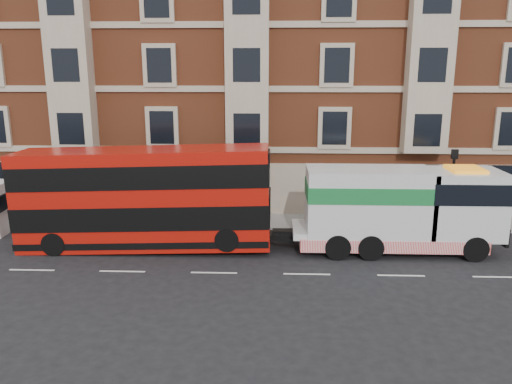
# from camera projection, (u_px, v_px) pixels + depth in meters

# --- Properties ---
(ground) EXTENTS (120.00, 120.00, 0.00)m
(ground) POSITION_uv_depth(u_px,v_px,m) (214.00, 273.00, 21.50)
(ground) COLOR black
(ground) RESTS_ON ground
(sidewalk) EXTENTS (90.00, 3.00, 0.15)m
(sidewalk) POSITION_uv_depth(u_px,v_px,m) (230.00, 221.00, 28.77)
(sidewalk) COLOR slate
(sidewalk) RESTS_ON ground
(victorian_terrace) EXTENTS (45.00, 12.00, 20.40)m
(victorian_terrace) POSITION_uv_depth(u_px,v_px,m) (245.00, 47.00, 33.70)
(victorian_terrace) COLOR brown
(victorian_terrace) RESTS_ON ground
(lamp_post_west) EXTENTS (0.35, 0.15, 4.35)m
(lamp_post_west) POSITION_uv_depth(u_px,v_px,m) (117.00, 181.00, 27.12)
(lamp_post_west) COLOR black
(lamp_post_west) RESTS_ON sidewalk
(lamp_post_east) EXTENTS (0.35, 0.15, 4.35)m
(lamp_post_east) POSITION_uv_depth(u_px,v_px,m) (452.00, 183.00, 26.45)
(lamp_post_east) COLOR black
(lamp_post_east) RESTS_ON sidewalk
(double_decker_bus) EXTENTS (12.08, 2.77, 4.89)m
(double_decker_bus) POSITION_uv_depth(u_px,v_px,m) (144.00, 197.00, 24.00)
(double_decker_bus) COLOR #AD1209
(double_decker_bus) RESTS_ON ground
(tow_truck) EXTENTS (9.68, 2.86, 4.03)m
(tow_truck) POSITION_uv_depth(u_px,v_px,m) (396.00, 208.00, 23.66)
(tow_truck) COLOR silver
(tow_truck) RESTS_ON ground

